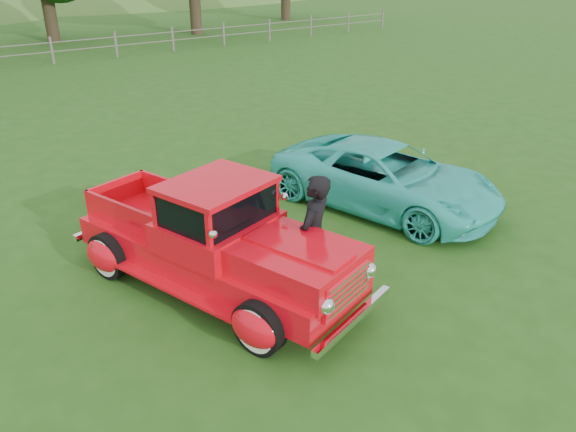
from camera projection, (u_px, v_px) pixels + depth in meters
ground at (282, 315)px, 8.09m from camera, size 140.00×140.00×0.00m
red_pickup at (216, 241)px, 8.45m from camera, size 3.22×5.27×1.78m
teal_sedan at (385, 177)px, 11.23m from camera, size 3.24×5.05×1.30m
man at (314, 237)px, 8.24m from camera, size 0.83×0.73×1.92m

